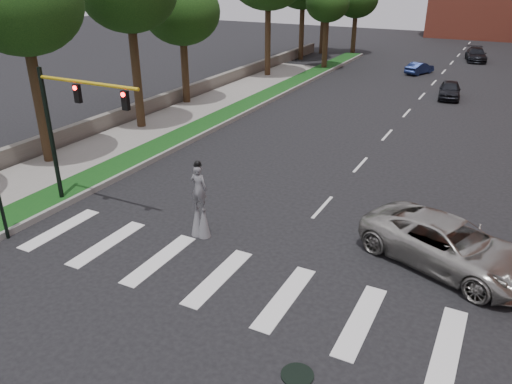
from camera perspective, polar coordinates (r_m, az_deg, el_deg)
name	(u,v)px	position (r m, az deg, el deg)	size (l,w,h in m)	color
ground_plane	(236,303)	(16.66, -2.25, -12.59)	(160.00, 160.00, 0.00)	black
grass_median	(233,112)	(37.70, -2.59, 9.17)	(2.00, 60.00, 0.25)	#113B13
median_curb	(246,113)	(37.20, -1.17, 9.00)	(0.20, 60.00, 0.28)	gray
sidewalk_left	(110,145)	(31.78, -16.40, 5.18)	(4.00, 60.00, 0.18)	gray
stone_wall	(187,93)	(42.11, -7.86, 11.19)	(0.50, 56.00, 1.10)	#605A52
manhole	(297,375)	(14.29, 4.75, -20.13)	(0.90, 0.90, 0.04)	black
traffic_signal	(68,119)	(22.71, -20.70, 7.85)	(5.30, 0.23, 6.20)	black
stilt_performer	(200,205)	(19.93, -6.45, -1.54)	(0.84, 0.52, 3.26)	#312113
suv_crossing	(448,244)	(19.34, 21.13, -5.60)	(2.93, 6.35, 1.77)	#A4A19B
car_near	(450,90)	(44.99, 21.27, 10.83)	(1.66, 4.12, 1.40)	black
car_mid	(420,68)	(54.69, 18.19, 13.31)	(1.25, 3.58, 1.18)	navy
car_far	(476,55)	(64.69, 23.85, 14.17)	(2.05, 5.03, 1.46)	black
tree_1	(21,4)	(28.48, -25.25, 18.83)	(5.95, 5.95, 10.90)	#312113
tree_3	(182,12)	(39.63, -8.49, 19.65)	(5.72, 5.72, 9.38)	#312113
tree_6	(327,4)	(54.27, 8.16, 20.50)	(4.42, 4.42, 8.50)	#312113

